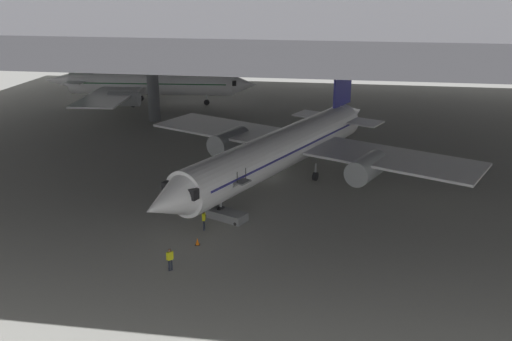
{
  "coord_description": "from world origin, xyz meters",
  "views": [
    {
      "loc": [
        6.2,
        -53.52,
        19.53
      ],
      "look_at": [
        -1.31,
        -5.41,
        2.6
      ],
      "focal_mm": 39.26,
      "sensor_mm": 36.0,
      "label": 1
    }
  ],
  "objects_px": {
    "crew_worker_by_stairs": "(204,219)",
    "airplane_distant": "(148,84)",
    "airplane_main": "(283,148)",
    "traffic_cone_orange": "(197,242)",
    "boarding_stairs": "(225,211)",
    "crew_worker_near_nose": "(170,258)"
  },
  "relations": [
    {
      "from": "crew_worker_by_stairs",
      "to": "crew_worker_near_nose",
      "type": "bearing_deg",
      "value": -96.17
    },
    {
      "from": "crew_worker_near_nose",
      "to": "crew_worker_by_stairs",
      "type": "xyz_separation_m",
      "value": [
        0.74,
        6.82,
        0.03
      ]
    },
    {
      "from": "crew_worker_by_stairs",
      "to": "boarding_stairs",
      "type": "bearing_deg",
      "value": 63.3
    },
    {
      "from": "crew_worker_by_stairs",
      "to": "airplane_distant",
      "type": "xyz_separation_m",
      "value": [
        -20.22,
        44.88,
        2.36
      ]
    },
    {
      "from": "crew_worker_by_stairs",
      "to": "airplane_distant",
      "type": "distance_m",
      "value": 49.28
    },
    {
      "from": "crew_worker_by_stairs",
      "to": "airplane_distant",
      "type": "bearing_deg",
      "value": 114.26
    },
    {
      "from": "crew_worker_by_stairs",
      "to": "airplane_main",
      "type": "bearing_deg",
      "value": 67.4
    },
    {
      "from": "boarding_stairs",
      "to": "crew_worker_near_nose",
      "type": "bearing_deg",
      "value": -102.08
    },
    {
      "from": "boarding_stairs",
      "to": "airplane_main",
      "type": "bearing_deg",
      "value": 68.49
    },
    {
      "from": "crew_worker_near_nose",
      "to": "traffic_cone_orange",
      "type": "bearing_deg",
      "value": 77.95
    },
    {
      "from": "traffic_cone_orange",
      "to": "airplane_distant",
      "type": "bearing_deg",
      "value": 113.17
    },
    {
      "from": "traffic_cone_orange",
      "to": "crew_worker_near_nose",
      "type": "bearing_deg",
      "value": -102.05
    },
    {
      "from": "crew_worker_near_nose",
      "to": "airplane_distant",
      "type": "height_order",
      "value": "airplane_distant"
    },
    {
      "from": "crew_worker_by_stairs",
      "to": "airplane_distant",
      "type": "relative_size",
      "value": 0.05
    },
    {
      "from": "airplane_main",
      "to": "traffic_cone_orange",
      "type": "relative_size",
      "value": 59.4
    },
    {
      "from": "airplane_main",
      "to": "traffic_cone_orange",
      "type": "bearing_deg",
      "value": -108.34
    },
    {
      "from": "crew_worker_near_nose",
      "to": "boarding_stairs",
      "type": "bearing_deg",
      "value": 77.92
    },
    {
      "from": "airplane_main",
      "to": "airplane_distant",
      "type": "bearing_deg",
      "value": 127.78
    },
    {
      "from": "airplane_main",
      "to": "airplane_distant",
      "type": "relative_size",
      "value": 1.03
    },
    {
      "from": "boarding_stairs",
      "to": "crew_worker_by_stairs",
      "type": "distance_m",
      "value": 2.81
    },
    {
      "from": "crew_worker_near_nose",
      "to": "crew_worker_by_stairs",
      "type": "distance_m",
      "value": 6.86
    },
    {
      "from": "airplane_main",
      "to": "crew_worker_near_nose",
      "type": "height_order",
      "value": "airplane_main"
    }
  ]
}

